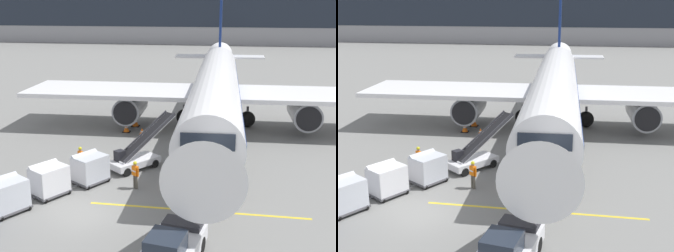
% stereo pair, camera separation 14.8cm
% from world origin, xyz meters
% --- Properties ---
extents(ground_plane, '(600.00, 600.00, 0.00)m').
position_xyz_m(ground_plane, '(0.00, 0.00, 0.00)').
color(ground_plane, slate).
extents(parked_airplane, '(33.79, 43.76, 14.68)m').
position_xyz_m(parked_airplane, '(5.91, 17.73, 3.70)').
color(parked_airplane, white).
rests_on(parked_airplane, ground).
extents(belt_loader, '(4.16, 4.74, 3.47)m').
position_xyz_m(belt_loader, '(1.26, 7.10, 0.93)').
color(belt_loader, silver).
rests_on(belt_loader, ground).
extents(baggage_cart_lead, '(2.41, 2.74, 1.91)m').
position_xyz_m(baggage_cart_lead, '(-1.03, 4.13, 1.00)').
color(baggage_cart_lead, '#515156').
rests_on(baggage_cart_lead, ground).
extents(baggage_cart_second, '(2.41, 2.74, 1.91)m').
position_xyz_m(baggage_cart_second, '(-2.76, 1.99, 1.00)').
color(baggage_cart_second, '#515156').
rests_on(baggage_cart_second, ground).
extents(baggage_cart_third, '(2.41, 2.74, 1.91)m').
position_xyz_m(baggage_cart_third, '(-4.10, -0.35, 1.00)').
color(baggage_cart_third, '#515156').
rests_on(baggage_cart_third, ground).
extents(pushback_tug, '(2.78, 4.68, 1.83)m').
position_xyz_m(pushback_tug, '(5.35, -3.97, 0.83)').
color(pushback_tug, silver).
rests_on(pushback_tug, ground).
extents(ground_crew_by_loader, '(0.44, 0.44, 1.74)m').
position_xyz_m(ground_crew_by_loader, '(-2.23, 5.80, 1.00)').
color(ground_crew_by_loader, '#514C42').
rests_on(ground_crew_by_loader, ground).
extents(ground_crew_by_carts, '(0.48, 0.41, 1.74)m').
position_xyz_m(ground_crew_by_carts, '(1.96, 3.74, 1.00)').
color(ground_crew_by_carts, '#514C42').
rests_on(ground_crew_by_carts, ground).
extents(safety_cone_engine_keepout, '(0.65, 0.65, 0.73)m').
position_xyz_m(safety_cone_engine_keepout, '(-1.62, 15.34, 0.35)').
color(safety_cone_engine_keepout, black).
rests_on(safety_cone_engine_keepout, ground).
extents(safety_cone_wingtip, '(0.71, 0.71, 0.80)m').
position_xyz_m(safety_cone_wingtip, '(-1.26, 17.24, 0.39)').
color(safety_cone_wingtip, black).
rests_on(safety_cone_wingtip, ground).
extents(safety_cone_nose_mark, '(0.63, 0.63, 0.71)m').
position_xyz_m(safety_cone_nose_mark, '(-0.01, 14.40, 0.34)').
color(safety_cone_nose_mark, black).
rests_on(safety_cone_nose_mark, ground).
extents(apron_guidance_line_lead_in, '(0.20, 110.00, 0.01)m').
position_xyz_m(apron_guidance_line_lead_in, '(5.68, 16.94, 0.00)').
color(apron_guidance_line_lead_in, yellow).
rests_on(apron_guidance_line_lead_in, ground).
extents(apron_guidance_line_stop_bar, '(12.00, 0.20, 0.01)m').
position_xyz_m(apron_guidance_line_stop_bar, '(5.94, 1.38, 0.00)').
color(apron_guidance_line_stop_bar, yellow).
rests_on(apron_guidance_line_stop_bar, ground).
extents(terminal_building, '(129.10, 21.58, 16.13)m').
position_xyz_m(terminal_building, '(-2.77, 108.02, 8.01)').
color(terminal_building, '#939399').
rests_on(terminal_building, ground).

